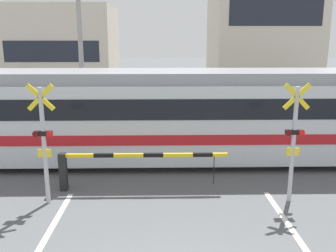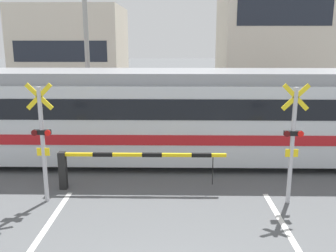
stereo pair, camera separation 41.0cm
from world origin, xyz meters
TOP-DOWN VIEW (x-y plane):
  - rail_track_near at (0.00, 7.42)m, footprint 50.00×0.10m
  - rail_track_far at (0.00, 8.86)m, footprint 50.00×0.10m
  - commuter_train at (1.21, 8.14)m, footprint 19.10×2.83m
  - crossing_barrier_near at (-1.61, 5.57)m, footprint 4.67×0.20m
  - crossing_barrier_far at (1.61, 10.87)m, footprint 4.67×0.20m
  - crossing_signal_left at (-3.14, 4.74)m, footprint 0.68×0.15m
  - crossing_signal_right at (3.14, 4.74)m, footprint 0.68×0.15m
  - pedestrian at (-1.16, 13.17)m, footprint 0.38×0.22m
  - building_left_of_street at (-6.64, 21.38)m, footprint 6.70×6.13m
  - building_right_of_street at (6.59, 21.38)m, footprint 6.59×6.13m
  - utility_pole_streetside at (-3.89, 13.37)m, footprint 0.22×0.22m

SIDE VIEW (x-z plane):
  - rail_track_near at x=0.00m, z-range 0.00..0.08m
  - rail_track_far at x=0.00m, z-range 0.00..0.08m
  - crossing_barrier_near at x=-1.61m, z-range 0.26..1.35m
  - crossing_barrier_far at x=1.61m, z-range 0.26..1.35m
  - pedestrian at x=-1.16m, z-range 0.12..1.74m
  - commuter_train at x=1.21m, z-range 0.11..3.24m
  - crossing_signal_left at x=-3.14m, z-range 0.16..3.26m
  - crossing_signal_right at x=3.14m, z-range 0.16..3.26m
  - building_left_of_street at x=-6.64m, z-range 0.00..6.23m
  - utility_pole_streetside at x=-3.89m, z-range 0.00..7.94m
  - building_right_of_street at x=6.59m, z-range 0.00..10.88m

